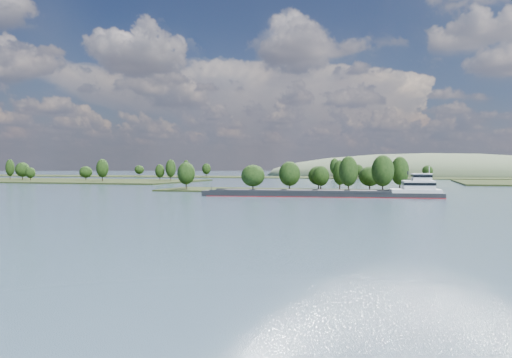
% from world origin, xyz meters
% --- Properties ---
extents(ground, '(1800.00, 1800.00, 0.00)m').
position_xyz_m(ground, '(0.00, 120.00, 0.00)').
color(ground, '#3A5565').
rests_on(ground, ground).
extents(tree_island, '(100.00, 30.92, 14.10)m').
position_xyz_m(tree_island, '(6.89, 179.07, 3.94)').
color(tree_island, black).
rests_on(tree_island, ground).
extents(back_shoreline, '(900.00, 60.00, 16.39)m').
position_xyz_m(back_shoreline, '(10.66, 399.76, 0.78)').
color(back_shoreline, black).
rests_on(back_shoreline, ground).
extents(hill_west, '(320.00, 160.00, 44.00)m').
position_xyz_m(hill_west, '(60.00, 500.00, 0.00)').
color(hill_west, '#4A5C3F').
rests_on(hill_west, ground).
extents(cargo_barge, '(75.81, 18.59, 10.18)m').
position_xyz_m(cargo_barge, '(22.05, 152.98, 1.28)').
color(cargo_barge, black).
rests_on(cargo_barge, ground).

